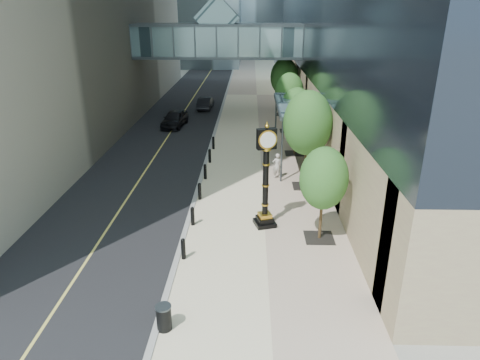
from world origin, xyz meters
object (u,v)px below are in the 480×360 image
at_px(pedestrian, 277,166).
at_px(car_far, 206,103).
at_px(car_near, 175,118).
at_px(trash_bin, 164,318).
at_px(street_clock, 266,183).

distance_m(pedestrian, car_far, 21.98).
height_order(car_near, car_far, car_near).
bearing_deg(car_near, trash_bin, -74.45).
bearing_deg(car_far, car_near, 77.63).
xyz_separation_m(pedestrian, car_far, (-6.78, 20.91, -0.22)).
bearing_deg(car_far, trash_bin, 96.45).
distance_m(pedestrian, car_near, 15.88).
bearing_deg(pedestrian, car_far, -77.26).
bearing_deg(car_near, car_far, 81.38).
distance_m(car_near, car_far, 8.06).
xyz_separation_m(pedestrian, car_near, (-8.92, 13.14, -0.13)).
height_order(street_clock, car_far, street_clock).
bearing_deg(car_far, street_clock, 104.92).
distance_m(street_clock, trash_bin, 8.80).
bearing_deg(street_clock, car_far, 85.11).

